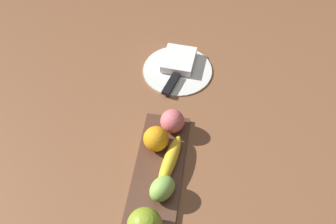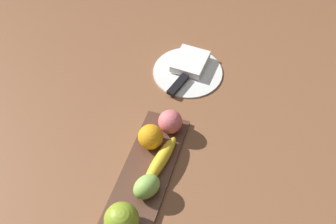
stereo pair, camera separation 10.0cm
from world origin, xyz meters
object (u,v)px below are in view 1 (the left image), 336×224
object	(u,v)px
peach	(172,121)
dinner_plate	(178,69)
fruit_tray	(156,184)
orange_near_apple	(156,139)
grape_bunch	(162,189)
banana	(170,161)
folded_napkin	(179,60)
knife	(173,81)

from	to	relation	value
peach	dinner_plate	world-z (taller)	peach
dinner_plate	fruit_tray	bearing A→B (deg)	-180.00
orange_near_apple	grape_bunch	xyz separation A→B (m)	(-0.13, -0.04, -0.00)
banana	folded_napkin	xyz separation A→B (m)	(0.38, 0.03, -0.01)
orange_near_apple	fruit_tray	bearing A→B (deg)	-171.03
knife	grape_bunch	bearing A→B (deg)	-160.68
banana	orange_near_apple	world-z (taller)	orange_near_apple
dinner_plate	knife	xyz separation A→B (m)	(-0.06, 0.01, 0.01)
fruit_tray	dinner_plate	bearing A→B (deg)	0.00
fruit_tray	grape_bunch	distance (m)	0.05
orange_near_apple	grape_bunch	size ratio (longest dim) A/B	0.95
peach	knife	bearing A→B (deg)	7.23
fruit_tray	peach	bearing A→B (deg)	-5.51
orange_near_apple	knife	size ratio (longest dim) A/B	0.37
fruit_tray	knife	xyz separation A→B (m)	(0.35, 0.01, 0.01)
banana	peach	xyz separation A→B (m)	(0.11, 0.01, 0.02)
orange_near_apple	knife	world-z (taller)	orange_near_apple
grape_bunch	dinner_plate	distance (m)	0.44
peach	grape_bunch	xyz separation A→B (m)	(-0.20, -0.00, -0.00)
fruit_tray	grape_bunch	bearing A→B (deg)	-141.00
orange_near_apple	folded_napkin	distance (m)	0.33
dinner_plate	folded_napkin	bearing A→B (deg)	-0.00
banana	peach	world-z (taller)	peach
banana	orange_near_apple	bearing A→B (deg)	51.50
fruit_tray	peach	distance (m)	0.18
fruit_tray	folded_napkin	distance (m)	0.44
dinner_plate	orange_near_apple	bearing A→B (deg)	176.70
fruit_tray	banana	xyz separation A→B (m)	(0.06, -0.03, 0.02)
peach	grape_bunch	size ratio (longest dim) A/B	0.93
grape_bunch	knife	xyz separation A→B (m)	(0.37, 0.03, -0.03)
orange_near_apple	knife	distance (m)	0.24
folded_napkin	knife	xyz separation A→B (m)	(-0.09, 0.01, -0.01)
banana	orange_near_apple	xyz separation A→B (m)	(0.05, 0.04, 0.02)
grape_bunch	folded_napkin	distance (m)	0.46
orange_near_apple	peach	bearing A→B (deg)	-28.20
peach	knife	world-z (taller)	peach
folded_napkin	knife	world-z (taller)	folded_napkin
fruit_tray	grape_bunch	size ratio (longest dim) A/B	6.03
orange_near_apple	folded_napkin	xyz separation A→B (m)	(0.33, -0.02, -0.02)
fruit_tray	knife	bearing A→B (deg)	0.94
orange_near_apple	knife	xyz separation A→B (m)	(0.24, -0.01, -0.03)
folded_napkin	grape_bunch	bearing A→B (deg)	-177.43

